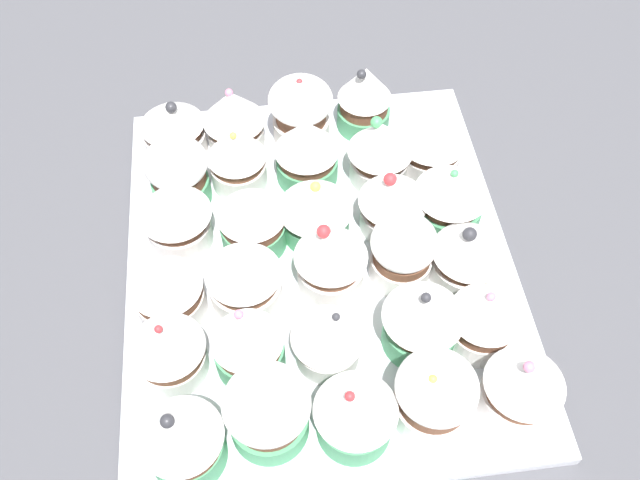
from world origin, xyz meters
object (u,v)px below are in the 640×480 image
at_px(cupcake_8, 393,201).
at_px(cupcake_9, 380,150).
at_px(cupcake_13, 331,257).
at_px(cupcake_17, 267,410).
at_px(cupcake_2, 469,254).
at_px(cupcake_26, 175,212).
at_px(cupcake_7, 403,251).
at_px(cupcake_0, 524,385).
at_px(cupcake_27, 178,173).
at_px(cupcake_20, 252,218).
at_px(cupcake_4, 433,139).
at_px(cupcake_16, 300,111).
at_px(cupcake_28, 173,126).
at_px(cupcake_24, 166,345).
at_px(cupcake_6, 423,315).
at_px(cupcake_21, 237,158).
at_px(cupcake_19, 243,273).
at_px(cupcake_10, 365,98).
at_px(cupcake_14, 318,208).
at_px(cupcake_3, 451,197).
at_px(cupcake_11, 356,411).
at_px(cupcake_15, 310,150).
at_px(cupcake_23, 181,436).
at_px(cupcake_22, 234,118).
at_px(cupcake_5, 434,395).
at_px(cupcake_25, 167,288).
at_px(cupcake_12, 328,336).
at_px(baking_tray, 320,263).

bearing_deg(cupcake_8, cupcake_9, 1.15).
xyz_separation_m(cupcake_13, cupcake_17, (-0.12, 0.06, -0.00)).
distance_m(cupcake_2, cupcake_26, 0.26).
xyz_separation_m(cupcake_2, cupcake_7, (0.01, 0.06, 0.00)).
distance_m(cupcake_0, cupcake_27, 0.35).
bearing_deg(cupcake_20, cupcake_17, 179.73).
distance_m(cupcake_4, cupcake_16, 0.13).
bearing_deg(cupcake_28, cupcake_24, 179.03).
height_order(cupcake_6, cupcake_13, cupcake_6).
bearing_deg(cupcake_21, cupcake_13, -150.19).
bearing_deg(cupcake_6, cupcake_28, 38.99).
xyz_separation_m(cupcake_13, cupcake_19, (-0.01, 0.07, -0.00)).
relative_size(cupcake_10, cupcake_14, 1.12).
distance_m(cupcake_2, cupcake_21, 0.23).
height_order(cupcake_3, cupcake_13, cupcake_13).
xyz_separation_m(cupcake_2, cupcake_11, (-0.13, 0.12, 0.00)).
relative_size(cupcake_6, cupcake_10, 1.05).
height_order(cupcake_9, cupcake_27, cupcake_9).
relative_size(cupcake_13, cupcake_15, 1.08).
relative_size(cupcake_0, cupcake_13, 1.00).
bearing_deg(cupcake_23, cupcake_9, -36.44).
bearing_deg(cupcake_22, cupcake_9, -114.17).
height_order(cupcake_5, cupcake_23, cupcake_23).
height_order(cupcake_19, cupcake_22, same).
bearing_deg(cupcake_7, cupcake_25, 93.11).
xyz_separation_m(cupcake_16, cupcake_28, (0.00, 0.13, -0.01)).
bearing_deg(cupcake_11, cupcake_12, 10.47).
bearing_deg(cupcake_11, cupcake_5, -84.24).
relative_size(cupcake_15, cupcake_20, 1.03).
xyz_separation_m(cupcake_11, cupcake_19, (0.13, 0.07, -0.00)).
xyz_separation_m(cupcake_10, cupcake_24, (-0.25, 0.20, 0.00)).
relative_size(cupcake_0, cupcake_27, 1.14).
bearing_deg(cupcake_13, cupcake_16, 2.18).
bearing_deg(cupcake_21, cupcake_3, -111.05).
bearing_deg(cupcake_27, cupcake_13, -131.77).
height_order(cupcake_4, cupcake_21, cupcake_4).
bearing_deg(cupcake_5, cupcake_14, 19.00).
height_order(cupcake_0, cupcake_14, cupcake_0).
bearing_deg(cupcake_11, cupcake_22, 13.00).
xyz_separation_m(cupcake_14, cupcake_15, (0.07, -0.00, 0.00)).
distance_m(cupcake_15, cupcake_27, 0.12).
height_order(baking_tray, cupcake_21, cupcake_21).
bearing_deg(cupcake_17, cupcake_9, -27.69).
distance_m(cupcake_16, cupcake_23, 0.34).
bearing_deg(cupcake_17, baking_tray, -20.97).
xyz_separation_m(cupcake_12, cupcake_21, (0.20, 0.06, 0.00)).
bearing_deg(cupcake_19, cupcake_17, -175.14).
relative_size(cupcake_13, cupcake_24, 1.03).
distance_m(cupcake_5, cupcake_8, 0.18).
bearing_deg(cupcake_15, cupcake_14, 179.20).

